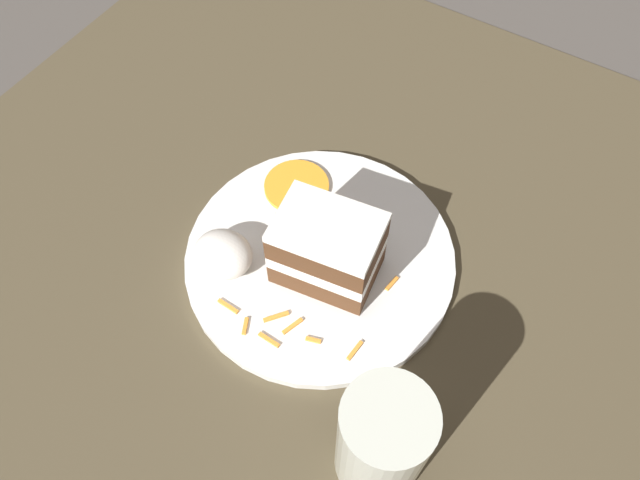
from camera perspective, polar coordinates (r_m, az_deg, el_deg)
name	(u,v)px	position (r m, az deg, el deg)	size (l,w,h in m)	color
ground_plane	(386,260)	(0.72, 6.01, -1.86)	(6.00, 6.00, 0.00)	#4C4742
dining_table	(387,253)	(0.71, 6.13, -1.19)	(1.08, 0.80, 0.03)	#4C422D
plate	(320,258)	(0.67, 0.00, -1.62)	(0.29, 0.29, 0.01)	white
cake_slice	(327,249)	(0.62, 0.68, -0.79)	(0.11, 0.09, 0.09)	#4C2D19
cream_dollop	(223,254)	(0.65, -8.84, -1.29)	(0.06, 0.06, 0.04)	white
orange_garnish	(297,186)	(0.72, -2.15, 4.94)	(0.07, 0.07, 0.01)	orange
carrot_shreds_scatter	(292,311)	(0.64, -2.54, -6.46)	(0.16, 0.15, 0.00)	orange
drinking_glass	(381,444)	(0.55, 5.63, -18.08)	(0.08, 0.08, 0.14)	beige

